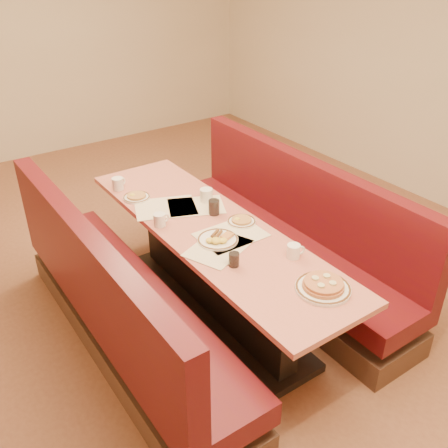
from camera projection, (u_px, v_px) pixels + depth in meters
ground at (212, 311)px, 3.84m from camera, size 8.00×8.00×0.00m
room_envelope at (208, 51)px, 2.88m from camera, size 6.04×8.04×2.82m
diner_table at (212, 272)px, 3.65m from camera, size 0.70×2.50×0.75m
booth_left at (120, 310)px, 3.29m from camera, size 0.55×2.50×1.05m
booth_right at (287, 243)px, 4.02m from camera, size 0.55×2.50×1.05m
placemat_near_left at (218, 248)px, 3.23m from camera, size 0.50×0.44×0.00m
placemat_near_right at (231, 235)px, 3.37m from camera, size 0.44×0.33×0.00m
placemat_far_left at (166, 207)px, 3.71m from camera, size 0.54×0.47×0.00m
placemat_far_right at (196, 206)px, 3.73m from camera, size 0.50×0.45×0.00m
pancake_plate at (323, 287)px, 2.83m from camera, size 0.32×0.32×0.07m
eggs_plate at (218, 239)px, 3.29m from camera, size 0.27×0.27×0.05m
extra_plate_mid at (241, 221)px, 3.51m from camera, size 0.20×0.20×0.04m
extra_plate_far at (136, 197)px, 3.84m from camera, size 0.21×0.21×0.04m
coffee_mug_a at (294, 251)px, 3.12m from camera, size 0.12×0.08×0.09m
coffee_mug_b at (160, 219)px, 3.46m from camera, size 0.12×0.08×0.09m
coffee_mug_c at (207, 195)px, 3.78m from camera, size 0.13×0.10×0.10m
coffee_mug_d at (118, 183)px, 3.97m from camera, size 0.13×0.09×0.10m
soda_tumbler_near at (234, 260)px, 3.04m from camera, size 0.07×0.07×0.09m
soda_tumbler_mid at (214, 207)px, 3.61m from camera, size 0.08×0.08×0.11m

